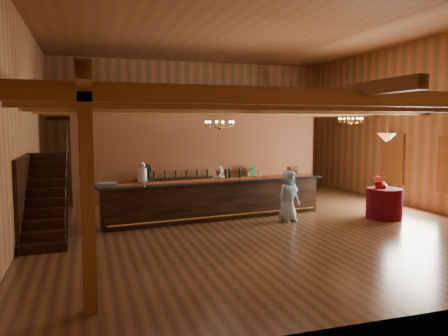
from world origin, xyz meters
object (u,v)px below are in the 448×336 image
object	(u,v)px
round_table	(384,203)
chandelier_left	(220,124)
pendant_lamp	(387,137)
beverage_dispenser	(142,173)
backbar_shelf	(181,190)
staff_second	(145,191)
raffle_drum	(292,170)
chandelier_right	(351,120)
floor_plant	(248,182)
guest	(289,196)
tasting_bar	(217,199)
bartender	(219,190)

from	to	relation	value
round_table	chandelier_left	distance (m)	5.40
pendant_lamp	beverage_dispenser	bearing A→B (deg)	169.98
chandelier_left	round_table	bearing A→B (deg)	-9.01
backbar_shelf	round_table	bearing A→B (deg)	-39.46
pendant_lamp	staff_second	distance (m)	7.23
round_table	raffle_drum	bearing A→B (deg)	141.82
chandelier_right	floor_plant	world-z (taller)	chandelier_right
round_table	staff_second	bearing A→B (deg)	161.20
round_table	guest	bearing A→B (deg)	169.88
tasting_bar	bartender	distance (m)	0.79
pendant_lamp	floor_plant	size ratio (longest dim) A/B	0.72
pendant_lamp	staff_second	xyz separation A→B (m)	(-6.67, 2.27, -1.60)
backbar_shelf	bartender	size ratio (longest dim) A/B	2.08
tasting_bar	staff_second	size ratio (longest dim) A/B	4.34
tasting_bar	backbar_shelf	bearing A→B (deg)	90.75
raffle_drum	guest	bearing A→B (deg)	-120.37
round_table	guest	size ratio (longest dim) A/B	0.70
chandelier_right	beverage_dispenser	bearing A→B (deg)	-171.00
chandelier_left	chandelier_right	xyz separation A→B (m)	(5.16, 1.59, 0.14)
beverage_dispenser	bartender	world-z (taller)	beverage_dispenser
chandelier_left	pendant_lamp	xyz separation A→B (m)	(4.81, -0.76, -0.36)
guest	chandelier_right	bearing A→B (deg)	13.39
floor_plant	beverage_dispenser	bearing A→B (deg)	-142.67
tasting_bar	bartender	xyz separation A→B (m)	(0.28, 0.72, 0.16)
backbar_shelf	round_table	distance (m)	6.78
tasting_bar	round_table	bearing A→B (deg)	-23.97
raffle_drum	bartender	size ratio (longest dim) A/B	0.23
beverage_dispenser	floor_plant	distance (m)	5.49
beverage_dispenser	raffle_drum	world-z (taller)	beverage_dispenser
tasting_bar	bartender	size ratio (longest dim) A/B	4.64
chandelier_left	chandelier_right	bearing A→B (deg)	17.17
chandelier_left	tasting_bar	bearing A→B (deg)	80.75
chandelier_left	bartender	size ratio (longest dim) A/B	0.54
raffle_drum	floor_plant	bearing A→B (deg)	98.24
bartender	floor_plant	distance (m)	3.01
tasting_bar	pendant_lamp	size ratio (longest dim) A/B	7.69
round_table	backbar_shelf	bearing A→B (deg)	139.03
bartender	guest	distance (m)	2.28
chandelier_right	pendant_lamp	xyz separation A→B (m)	(-0.35, -2.36, -0.50)
floor_plant	chandelier_right	bearing A→B (deg)	-36.47
backbar_shelf	floor_plant	xyz separation A→B (m)	(2.56, 0.06, 0.19)
staff_second	beverage_dispenser	bearing A→B (deg)	47.65
round_table	chandelier_left	bearing A→B (deg)	170.99
pendant_lamp	guest	xyz separation A→B (m)	(-2.85, 0.51, -1.67)
raffle_drum	chandelier_left	bearing A→B (deg)	-160.77
pendant_lamp	bartender	distance (m)	5.19
floor_plant	guest	bearing A→B (deg)	-94.10
chandelier_right	staff_second	xyz separation A→B (m)	(-7.02, -0.09, -2.11)
tasting_bar	backbar_shelf	distance (m)	3.05
guest	floor_plant	size ratio (longest dim) A/B	1.17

